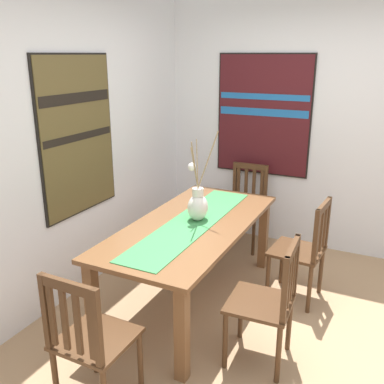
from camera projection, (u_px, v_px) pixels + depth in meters
name	position (u px, v px, depth m)	size (l,w,h in m)	color
ground_plane	(275.00, 340.00, 3.24)	(6.40, 6.40, 0.03)	#A37F5B
wall_back	(68.00, 141.00, 3.60)	(6.40, 0.12, 2.70)	silver
wall_side	(332.00, 125.00, 4.41)	(0.12, 6.40, 2.70)	silver
dining_table	(192.00, 234.00, 3.55)	(1.91, 0.88, 0.73)	brown
table_runner	(192.00, 222.00, 3.51)	(1.76, 0.36, 0.01)	#388447
centerpiece_vase	(198.00, 204.00, 3.53)	(0.29, 0.23, 0.75)	silver
chair_0	(303.00, 249.00, 3.63)	(0.45, 0.45, 0.91)	#4C301C
chair_1	(90.00, 339.00, 2.47)	(0.42, 0.42, 0.92)	#4C301C
chair_2	(245.00, 204.00, 4.71)	(0.42, 0.42, 0.90)	#4C301C
chair_3	(268.00, 301.00, 2.86)	(0.44, 0.44, 0.91)	#4C301C
painting_on_back_wall	(77.00, 136.00, 3.59)	(0.89, 0.05, 1.33)	black
painting_on_side_wall	(263.00, 115.00, 4.63)	(0.05, 1.04, 1.29)	black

